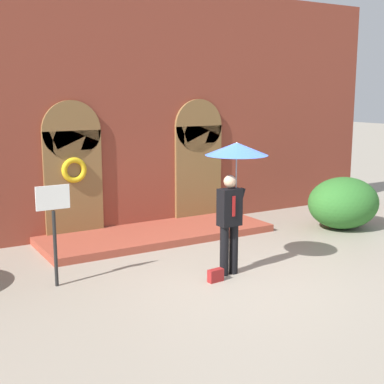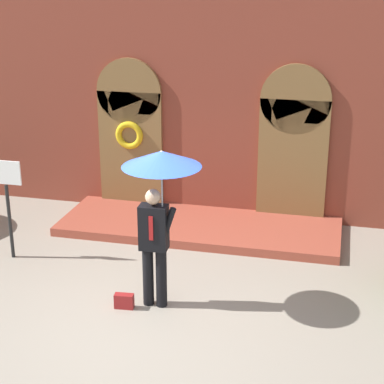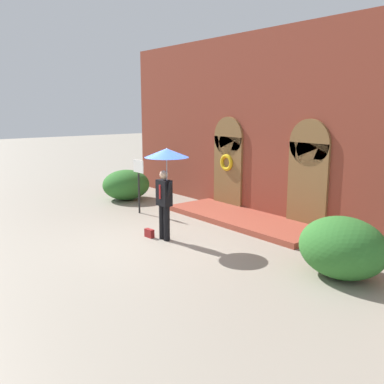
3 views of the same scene
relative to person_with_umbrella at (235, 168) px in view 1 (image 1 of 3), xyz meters
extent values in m
plane|color=gray|center=(-0.09, -0.21, -1.91)|extent=(80.00, 80.00, 0.00)
cube|color=brown|center=(-0.09, 3.99, 0.89)|extent=(14.00, 0.50, 5.60)
cube|color=brown|center=(-1.69, 3.70, -0.71)|extent=(1.30, 0.08, 2.40)
cylinder|color=brown|center=(-1.69, 3.70, 0.49)|extent=(1.30, 0.08, 1.30)
cube|color=brown|center=(1.51, 3.70, -0.71)|extent=(1.30, 0.08, 2.40)
cylinder|color=brown|center=(1.51, 3.70, 0.49)|extent=(1.30, 0.08, 1.30)
torus|color=gold|center=(-1.69, 3.63, -0.36)|extent=(0.56, 0.12, 0.56)
cube|color=#98402E|center=(-0.09, 2.84, -1.83)|extent=(5.20, 1.80, 0.16)
cylinder|color=black|center=(-0.20, 0.00, -1.46)|extent=(0.16, 0.16, 0.90)
cylinder|color=black|center=(0.00, 0.00, -1.46)|extent=(0.16, 0.16, 0.90)
cube|color=black|center=(-0.10, 0.00, -0.68)|extent=(0.41, 0.25, 0.66)
cube|color=#A51919|center=(-0.10, -0.13, -0.64)|extent=(0.06, 0.01, 0.36)
sphere|color=tan|center=(-0.10, 0.00, -0.22)|extent=(0.22, 0.22, 0.22)
cylinder|color=black|center=(0.12, 0.00, -0.58)|extent=(0.22, 0.09, 0.46)
cylinder|color=gray|center=(0.03, 0.00, -0.26)|extent=(0.02, 0.02, 0.98)
cone|color=#284CB7|center=(0.03, 0.00, 0.34)|extent=(1.10, 1.10, 0.22)
cone|color=white|center=(0.03, 0.00, 0.35)|extent=(0.61, 0.60, 0.20)
cube|color=maroon|center=(-0.51, -0.20, -1.80)|extent=(0.29, 0.15, 0.22)
cylinder|color=black|center=(-2.93, 0.99, -1.26)|extent=(0.06, 0.06, 1.30)
cube|color=white|center=(-2.93, 0.99, -0.39)|extent=(0.56, 0.03, 0.40)
ellipsoid|color=#2D6B28|center=(4.13, 1.35, -1.30)|extent=(1.79, 1.51, 1.23)
camera|label=1|loc=(-5.32, -7.54, 1.31)|focal=50.00mm
camera|label=2|loc=(2.38, -7.97, 2.83)|focal=60.00mm
camera|label=3|loc=(8.61, -6.03, 1.43)|focal=40.00mm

